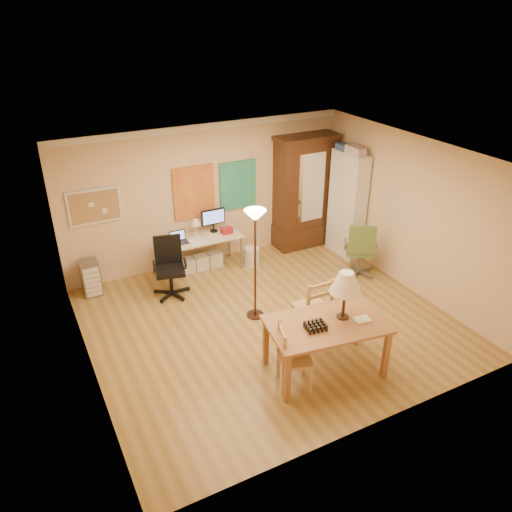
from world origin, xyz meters
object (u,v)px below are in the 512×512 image
office_chair_green (359,261)px  bookshelf (347,205)px  dining_table (333,312)px  armoire (303,199)px  office_chair_black (171,280)px  computer_desk (202,249)px

office_chair_green → bookshelf: bearing=70.7°
dining_table → armoire: bearing=63.5°
armoire → office_chair_green: bearing=-82.4°
office_chair_green → armoire: armoire is taller
dining_table → armoire: (1.80, 3.61, 0.06)m
office_chair_black → computer_desk: bearing=36.2°
computer_desk → office_chair_green: (2.51, -1.56, -0.13)m
bookshelf → dining_table: bearing=-129.2°
office_chair_green → bookshelf: 1.20m
computer_desk → office_chair_black: size_ratio=1.42×
office_chair_black → armoire: armoire is taller
dining_table → bookshelf: (2.33, 2.85, 0.10)m
dining_table → office_chair_green: 2.90m
dining_table → computer_desk: 3.60m
computer_desk → armoire: size_ratio=0.65×
dining_table → bookshelf: 3.69m
computer_desk → office_chair_green: 2.96m
dining_table → armoire: 4.04m
dining_table → armoire: size_ratio=0.74×
dining_table → computer_desk: size_ratio=1.13×
computer_desk → office_chair_black: (-0.83, -0.61, -0.13)m
armoire → computer_desk: bearing=-177.9°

